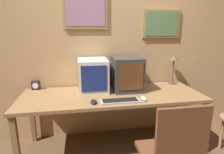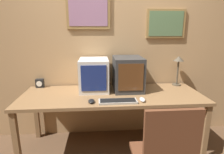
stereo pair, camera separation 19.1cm
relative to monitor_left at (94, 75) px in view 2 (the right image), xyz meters
name	(u,v)px [view 2 (the right image)]	position (x,y,z in m)	size (l,w,h in m)	color
wall_back	(110,44)	(0.22, 0.27, 0.36)	(8.00, 0.08, 2.60)	tan
desk	(112,99)	(0.21, -0.17, -0.27)	(2.15, 0.77, 0.74)	olive
monitor_left	(94,75)	(0.00, 0.00, 0.00)	(0.36, 0.42, 0.40)	beige
monitor_right	(128,74)	(0.43, -0.02, 0.01)	(0.36, 0.45, 0.42)	#333333
keyboard_main	(118,101)	(0.25, -0.44, -0.19)	(0.41, 0.14, 0.03)	#A8A399
mouse_near_keyboard	(142,100)	(0.52, -0.43, -0.18)	(0.06, 0.12, 0.04)	silver
mouse_far_corner	(91,101)	(-0.03, -0.43, -0.18)	(0.07, 0.11, 0.03)	black
desk_clock	(40,83)	(-0.73, 0.16, -0.14)	(0.10, 0.06, 0.12)	black
desk_lamp	(178,63)	(1.14, 0.12, 0.11)	(0.14, 0.14, 0.41)	#4C4233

